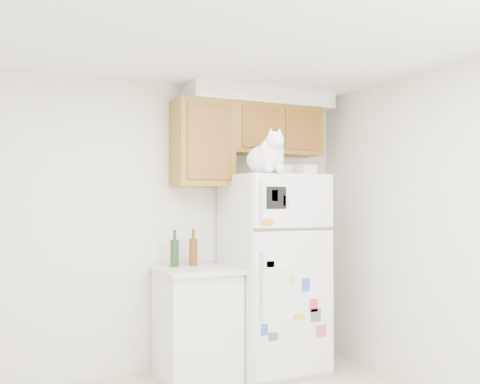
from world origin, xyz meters
TOP-DOWN VIEW (x-y plane):
  - room_shell at (0.12, 0.24)m, footprint 3.84×4.04m
  - refrigerator at (1.08, 1.61)m, footprint 0.76×0.78m
  - base_counter at (0.39, 1.68)m, footprint 0.64×0.64m
  - cat at (0.89, 1.35)m, footprint 0.35×0.52m
  - storage_box_back at (1.23, 1.70)m, footprint 0.20×0.16m
  - storage_box_front at (1.34, 1.47)m, footprint 0.16×0.13m
  - bottle_green at (0.24, 1.80)m, footprint 0.07×0.07m
  - bottle_amber at (0.41, 1.81)m, footprint 0.07×0.07m

SIDE VIEW (x-z plane):
  - base_counter at x=0.39m, z-range 0.00..0.92m
  - refrigerator at x=1.08m, z-range 0.00..1.70m
  - bottle_green at x=0.24m, z-range 0.92..1.23m
  - bottle_amber at x=0.41m, z-range 0.92..1.24m
  - room_shell at x=0.12m, z-range 0.41..2.93m
  - storage_box_front at x=1.34m, z-range 1.70..1.79m
  - storage_box_back at x=1.23m, z-range 1.70..1.80m
  - cat at x=0.89m, z-range 1.65..2.02m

